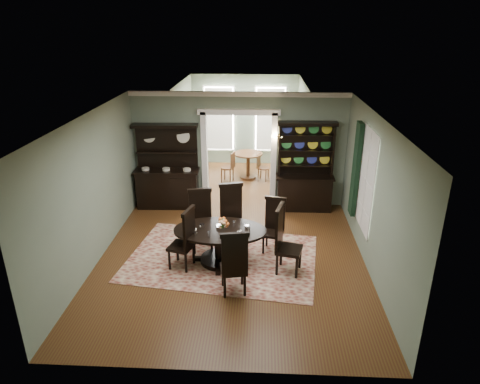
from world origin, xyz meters
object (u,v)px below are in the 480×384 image
(dining_table, at_px, (220,239))
(sideboard, at_px, (168,179))
(parlor_table, at_px, (248,162))
(welsh_dresser, at_px, (305,178))

(dining_table, distance_m, sideboard, 3.24)
(parlor_table, bearing_deg, welsh_dresser, -55.47)
(welsh_dresser, distance_m, parlor_table, 2.72)
(sideboard, xyz_separation_m, welsh_dresser, (3.57, 0.01, 0.07))
(dining_table, distance_m, parlor_table, 5.03)
(dining_table, relative_size, welsh_dresser, 0.82)
(parlor_table, bearing_deg, dining_table, -94.49)
(sideboard, bearing_deg, parlor_table, 45.37)
(welsh_dresser, xyz_separation_m, parlor_table, (-1.53, 2.23, -0.30))
(welsh_dresser, bearing_deg, parlor_table, 123.99)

